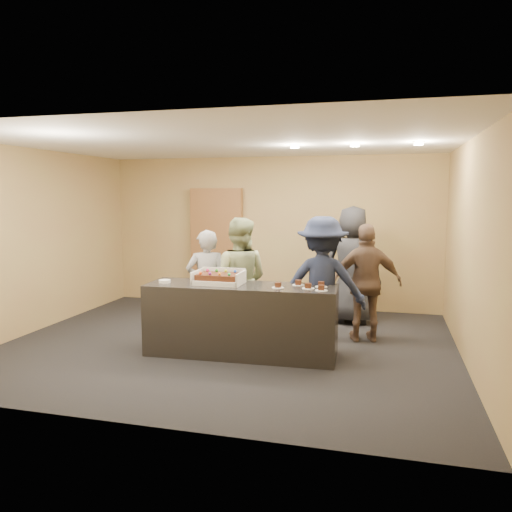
# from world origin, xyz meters

# --- Properties ---
(room) EXTENTS (6.04, 6.00, 2.70)m
(room) POSITION_xyz_m (0.00, 0.00, 1.35)
(room) COLOR black
(room) RESTS_ON ground
(serving_counter) EXTENTS (2.43, 0.80, 0.90)m
(serving_counter) POSITION_xyz_m (0.29, -0.37, 0.45)
(serving_counter) COLOR black
(serving_counter) RESTS_ON floor
(storage_cabinet) EXTENTS (0.97, 0.15, 2.14)m
(storage_cabinet) POSITION_xyz_m (-1.00, 2.41, 1.07)
(storage_cabinet) COLOR brown
(storage_cabinet) RESTS_ON floor
(cake_box) EXTENTS (0.61, 0.42, 0.18)m
(cake_box) POSITION_xyz_m (-0.00, -0.35, 0.94)
(cake_box) COLOR white
(cake_box) RESTS_ON serving_counter
(sheet_cake) EXTENTS (0.52, 0.36, 0.11)m
(sheet_cake) POSITION_xyz_m (-0.00, -0.37, 1.00)
(sheet_cake) COLOR #3A1A0D
(sheet_cake) RESTS_ON cake_box
(plate_stack) EXTENTS (0.15, 0.15, 0.04)m
(plate_stack) POSITION_xyz_m (-0.70, -0.47, 0.92)
(plate_stack) COLOR white
(plate_stack) RESTS_ON serving_counter
(slice_a) EXTENTS (0.15, 0.15, 0.07)m
(slice_a) POSITION_xyz_m (0.79, -0.46, 0.92)
(slice_a) COLOR white
(slice_a) RESTS_ON serving_counter
(slice_b) EXTENTS (0.15, 0.15, 0.07)m
(slice_b) POSITION_xyz_m (0.99, -0.22, 0.92)
(slice_b) COLOR white
(slice_b) RESTS_ON serving_counter
(slice_c) EXTENTS (0.15, 0.15, 0.07)m
(slice_c) POSITION_xyz_m (1.15, -0.42, 0.92)
(slice_c) COLOR white
(slice_c) RESTS_ON serving_counter
(slice_d) EXTENTS (0.15, 0.15, 0.07)m
(slice_d) POSITION_xyz_m (1.28, -0.27, 0.92)
(slice_d) COLOR white
(slice_d) RESTS_ON serving_counter
(slice_e) EXTENTS (0.15, 0.15, 0.07)m
(slice_e) POSITION_xyz_m (1.32, -0.50, 0.92)
(slice_e) COLOR white
(slice_e) RESTS_ON serving_counter
(person_server_grey) EXTENTS (0.67, 0.57, 1.55)m
(person_server_grey) POSITION_xyz_m (-0.35, 0.12, 0.77)
(person_server_grey) COLOR #9A9A9F
(person_server_grey) RESTS_ON floor
(person_sage_man) EXTENTS (0.87, 0.70, 1.72)m
(person_sage_man) POSITION_xyz_m (0.09, 0.20, 0.86)
(person_sage_man) COLOR #A3B07E
(person_sage_man) RESTS_ON floor
(person_navy_man) EXTENTS (1.19, 0.76, 1.75)m
(person_navy_man) POSITION_xyz_m (1.25, 0.08, 0.88)
(person_navy_man) COLOR #1B223B
(person_navy_man) RESTS_ON floor
(person_brown_extra) EXTENTS (1.03, 0.61, 1.64)m
(person_brown_extra) POSITION_xyz_m (1.80, 0.65, 0.82)
(person_brown_extra) COLOR brown
(person_brown_extra) RESTS_ON floor
(person_dark_suit) EXTENTS (0.91, 0.60, 1.85)m
(person_dark_suit) POSITION_xyz_m (1.53, 1.61, 0.93)
(person_dark_suit) COLOR #242529
(person_dark_suit) RESTS_ON floor
(ceiling_spotlights) EXTENTS (1.72, 0.12, 0.03)m
(ceiling_spotlights) POSITION_xyz_m (1.60, 0.50, 2.67)
(ceiling_spotlights) COLOR #FFEAC6
(ceiling_spotlights) RESTS_ON ceiling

